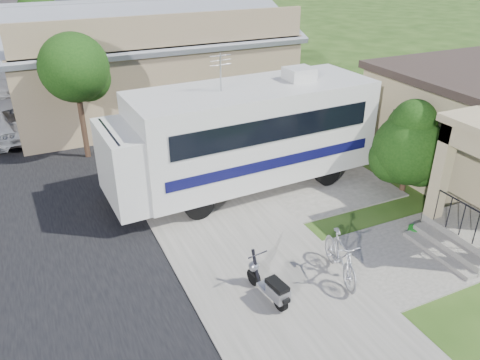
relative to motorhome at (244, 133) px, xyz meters
name	(u,v)px	position (x,y,z in m)	size (l,w,h in m)	color
ground	(300,262)	(-0.50, -4.34, -1.88)	(120.00, 120.00, 0.00)	#1F3A0F
sidewalk_slab	(153,136)	(-1.50, 5.66, -1.85)	(4.00, 80.00, 0.06)	#5C5A53
driveway_slab	(268,178)	(1.00, 0.16, -1.86)	(7.00, 6.00, 0.05)	#5C5A53
walk_slab	(419,253)	(2.50, -5.34, -1.86)	(4.00, 3.00, 0.05)	#5C5A53
warehouse	(148,66)	(-0.50, 9.63, 0.11)	(12.50, 8.40, 5.04)	#836A52
street_tree_a	(77,71)	(-4.20, 4.71, 1.37)	(2.44, 2.40, 4.58)	black
street_tree_b	(50,25)	(-4.20, 14.71, 1.51)	(2.44, 2.40, 4.73)	black
street_tree_c	(38,11)	(-4.20, 23.71, 1.22)	(2.44, 2.40, 4.42)	black
motorhome	(244,133)	(0.00, 0.00, 0.00)	(8.66, 3.09, 4.38)	#BBBAB6
shrub	(410,145)	(4.62, -2.39, -0.31)	(2.50, 2.39, 3.07)	black
scooter	(270,285)	(-1.87, -5.27, -1.45)	(0.56, 1.46, 0.96)	black
bicycle	(340,258)	(0.03, -5.25, -1.32)	(0.53, 1.87, 1.13)	#9999A0
pickup_truck	(15,116)	(-6.57, 8.48, -1.12)	(2.52, 5.47, 1.52)	silver
van	(7,78)	(-6.74, 15.24, -1.09)	(2.21, 5.45, 1.58)	silver
garden_hose	(415,231)	(3.10, -4.56, -1.80)	(0.37, 0.37, 0.17)	#156919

